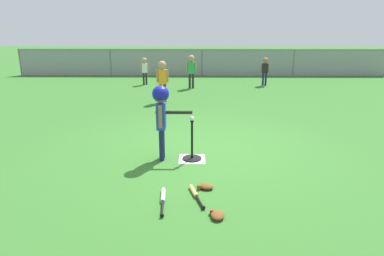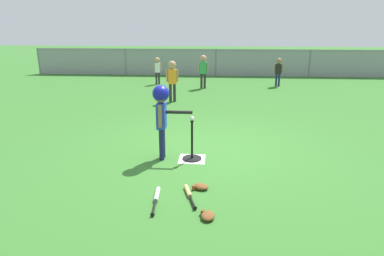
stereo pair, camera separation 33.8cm
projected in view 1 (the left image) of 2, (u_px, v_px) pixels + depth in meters
name	position (u px, v px, depth m)	size (l,w,h in m)	color
ground_plane	(208.00, 149.00, 6.31)	(60.00, 60.00, 0.00)	#336B28
home_plate	(192.00, 159.00, 5.85)	(0.44, 0.44, 0.01)	white
batting_tee	(192.00, 153.00, 5.82)	(0.32, 0.32, 0.68)	black
baseball_on_tee	(192.00, 118.00, 5.64)	(0.07, 0.07, 0.07)	white
batter_child	(161.00, 107.00, 5.59)	(0.65, 0.36, 1.26)	#191E4C
fielder_deep_left	(145.00, 67.00, 12.83)	(0.29, 0.20, 1.00)	#262626
fielder_deep_center	(191.00, 67.00, 12.06)	(0.34, 0.23, 1.16)	#262626
fielder_near_right	(162.00, 76.00, 9.89)	(0.35, 0.24, 1.19)	#262626
fielder_deep_right	(265.00, 68.00, 12.63)	(0.29, 0.20, 1.02)	#191E4C
spare_bat_silver	(163.00, 198.00, 4.48)	(0.10, 0.68, 0.06)	silver
spare_bat_wood	(195.00, 193.00, 4.61)	(0.22, 0.61, 0.06)	#DBB266
glove_by_plate	(217.00, 215.00, 4.08)	(0.18, 0.23, 0.07)	brown
glove_near_bats	(205.00, 186.00, 4.79)	(0.27, 0.24, 0.07)	brown
outfield_fence	(202.00, 61.00, 15.10)	(16.06, 0.06, 1.15)	slate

